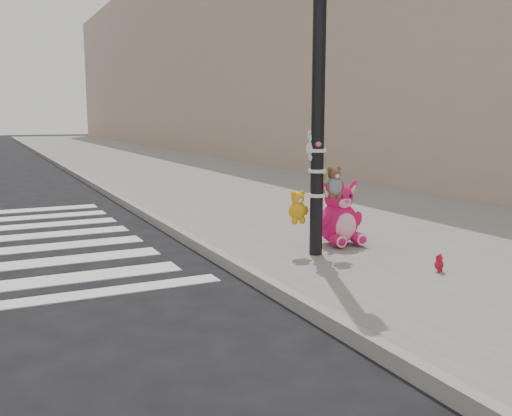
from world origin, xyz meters
TOP-DOWN VIEW (x-y plane):
  - ground at (0.00, 0.00)m, footprint 120.00×120.00m
  - sidewalk_near at (5.00, 10.00)m, footprint 7.00×80.00m
  - curb_edge at (1.55, 10.00)m, footprint 0.12×80.00m
  - bld_near at (10.50, 20.00)m, footprint 5.00×60.00m
  - signal_pole at (2.61, 1.82)m, footprint 0.70×0.48m
  - pink_bunny at (3.20, 2.17)m, footprint 0.62×0.65m
  - red_teddy at (3.40, 0.50)m, footprint 0.17×0.15m

SIDE VIEW (x-z plane):
  - ground at x=0.00m, z-range 0.00..0.00m
  - sidewalk_near at x=5.00m, z-range 0.00..0.14m
  - curb_edge at x=1.55m, z-range -0.01..0.15m
  - red_teddy at x=3.40m, z-range 0.14..0.34m
  - pink_bunny at x=3.20m, z-range 0.06..0.94m
  - signal_pole at x=2.61m, z-range -0.23..3.77m
  - bld_near at x=10.50m, z-range 0.00..10.00m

